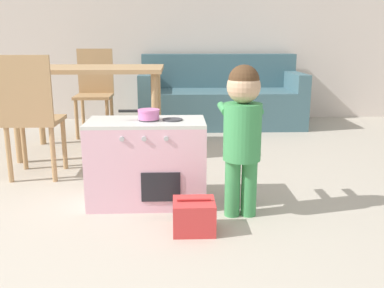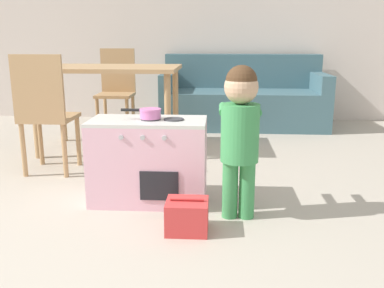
# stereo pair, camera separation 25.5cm
# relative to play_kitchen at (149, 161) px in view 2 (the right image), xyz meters

# --- Properties ---
(ground_plane) EXTENTS (16.00, 16.00, 0.00)m
(ground_plane) POSITION_rel_play_kitchen_xyz_m (-0.32, -0.89, -0.26)
(ground_plane) COLOR #B2A899
(wall_back) EXTENTS (10.00, 0.06, 2.60)m
(wall_back) POSITION_rel_play_kitchen_xyz_m (-0.32, 2.93, 1.04)
(wall_back) COLOR beige
(wall_back) RESTS_ON ground_plane
(play_kitchen) EXTENTS (0.71, 0.37, 0.53)m
(play_kitchen) POSITION_rel_play_kitchen_xyz_m (0.00, 0.00, 0.00)
(play_kitchen) COLOR #EAB2C6
(play_kitchen) RESTS_ON ground_plane
(toy_pot) EXTENTS (0.25, 0.13, 0.06)m
(toy_pot) POSITION_rel_play_kitchen_xyz_m (0.01, 0.00, 0.31)
(toy_pot) COLOR pink
(toy_pot) RESTS_ON play_kitchen
(child_figure) EXTENTS (0.24, 0.36, 0.87)m
(child_figure) POSITION_rel_play_kitchen_xyz_m (0.55, -0.22, 0.28)
(child_figure) COLOR #3D9351
(child_figure) RESTS_ON ground_plane
(toy_basket) EXTENTS (0.22, 0.20, 0.19)m
(toy_basket) POSITION_rel_play_kitchen_xyz_m (0.27, -0.43, -0.18)
(toy_basket) COLOR #D13838
(toy_basket) RESTS_ON ground_plane
(dining_table) EXTENTS (1.25, 0.76, 0.77)m
(dining_table) POSITION_rel_play_kitchen_xyz_m (-0.56, 1.25, 0.40)
(dining_table) COLOR tan
(dining_table) RESTS_ON ground_plane
(dining_chair_near) EXTENTS (0.37, 0.37, 0.90)m
(dining_chair_near) POSITION_rel_play_kitchen_xyz_m (-0.85, 0.52, 0.21)
(dining_chair_near) COLOR tan
(dining_chair_near) RESTS_ON ground_plane
(dining_chair_far) EXTENTS (0.37, 0.37, 0.90)m
(dining_chair_far) POSITION_rel_play_kitchen_xyz_m (-0.67, 1.99, 0.21)
(dining_chair_far) COLOR tan
(dining_chair_far) RESTS_ON ground_plane
(couch) EXTENTS (1.87, 0.84, 0.82)m
(couch) POSITION_rel_play_kitchen_xyz_m (0.71, 2.48, 0.04)
(couch) COLOR #426670
(couch) RESTS_ON ground_plane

